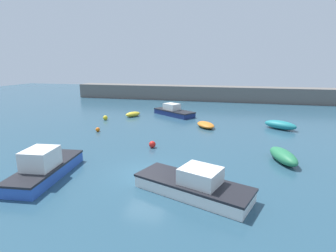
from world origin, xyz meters
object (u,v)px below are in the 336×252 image
at_px(motorboat_with_cabin, 45,167).
at_px(mooring_buoy_yellow, 105,118).
at_px(mooring_buoy_orange, 98,130).
at_px(rowboat_white_midwater, 206,125).
at_px(mooring_buoy_red, 152,144).
at_px(rowboat_blue_near, 280,125).
at_px(dinghy_near_pier, 133,114).
at_px(open_tender_yellow, 283,156).
at_px(cabin_cruiser_white, 173,111).
at_px(motorboat_grey_hull, 194,185).

xyz_separation_m(motorboat_with_cabin, mooring_buoy_yellow, (-3.97, 15.67, -0.38)).
bearing_deg(motorboat_with_cabin, mooring_buoy_orange, 5.66).
distance_m(rowboat_white_midwater, mooring_buoy_red, 8.62).
bearing_deg(motorboat_with_cabin, rowboat_blue_near, -50.76).
bearing_deg(mooring_buoy_red, dinghy_near_pier, 117.94).
bearing_deg(rowboat_white_midwater, mooring_buoy_orange, 80.77).
height_order(open_tender_yellow, mooring_buoy_yellow, open_tender_yellow).
distance_m(open_tender_yellow, mooring_buoy_yellow, 20.64).
distance_m(rowboat_white_midwater, mooring_buoy_yellow, 12.09).
bearing_deg(mooring_buoy_orange, mooring_buoy_yellow, 108.85).
xyz_separation_m(dinghy_near_pier, motorboat_with_cabin, (1.50, -18.39, 0.35)).
height_order(open_tender_yellow, mooring_buoy_orange, open_tender_yellow).
relative_size(dinghy_near_pier, rowboat_white_midwater, 0.76).
distance_m(open_tender_yellow, rowboat_blue_near, 9.93).
height_order(mooring_buoy_yellow, mooring_buoy_red, mooring_buoy_yellow).
bearing_deg(open_tender_yellow, rowboat_blue_near, -25.36).
height_order(dinghy_near_pier, rowboat_blue_near, rowboat_blue_near).
bearing_deg(rowboat_blue_near, open_tender_yellow, 115.00).
distance_m(open_tender_yellow, mooring_buoy_orange, 17.08).
relative_size(dinghy_near_pier, motorboat_with_cabin, 0.39).
height_order(motorboat_with_cabin, open_tender_yellow, motorboat_with_cabin).
xyz_separation_m(rowboat_blue_near, rowboat_white_midwater, (-7.58, -1.08, -0.16)).
height_order(cabin_cruiser_white, motorboat_grey_hull, motorboat_grey_hull).
relative_size(rowboat_white_midwater, mooring_buoy_yellow, 5.54).
distance_m(rowboat_blue_near, mooring_buoy_yellow, 19.64).
bearing_deg(mooring_buoy_orange, open_tender_yellow, -15.03).
bearing_deg(open_tender_yellow, rowboat_white_midwater, 17.90).
relative_size(motorboat_grey_hull, rowboat_white_midwater, 2.14).
distance_m(dinghy_near_pier, motorboat_with_cabin, 18.46).
relative_size(open_tender_yellow, mooring_buoy_red, 6.27).
xyz_separation_m(dinghy_near_pier, mooring_buoy_orange, (-0.70, -7.90, -0.09)).
xyz_separation_m(cabin_cruiser_white, mooring_buoy_orange, (-5.54, -9.96, -0.30)).
distance_m(cabin_cruiser_white, rowboat_blue_near, 13.14).
bearing_deg(mooring_buoy_yellow, motorboat_with_cabin, -75.79).
relative_size(motorboat_grey_hull, motorboat_with_cabin, 1.10).
relative_size(cabin_cruiser_white, mooring_buoy_red, 10.91).
distance_m(rowboat_blue_near, mooring_buoy_orange, 18.68).
xyz_separation_m(cabin_cruiser_white, motorboat_with_cabin, (-3.34, -20.45, 0.14)).
height_order(motorboat_grey_hull, rowboat_white_midwater, motorboat_grey_hull).
bearing_deg(mooring_buoy_yellow, dinghy_near_pier, 47.80).
distance_m(cabin_cruiser_white, open_tender_yellow, 18.08).
distance_m(rowboat_blue_near, rowboat_white_midwater, 7.66).
xyz_separation_m(dinghy_near_pier, rowboat_blue_near, (17.17, -2.49, 0.13)).
height_order(cabin_cruiser_white, dinghy_near_pier, cabin_cruiser_white).
height_order(cabin_cruiser_white, open_tender_yellow, cabin_cruiser_white).
xyz_separation_m(dinghy_near_pier, mooring_buoy_red, (6.06, -11.43, -0.03)).
bearing_deg(mooring_buoy_orange, motorboat_with_cabin, -78.16).
distance_m(cabin_cruiser_white, rowboat_white_midwater, 7.37).
xyz_separation_m(rowboat_blue_near, mooring_buoy_red, (-11.11, -8.94, -0.16)).
distance_m(cabin_cruiser_white, mooring_buoy_yellow, 8.74).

